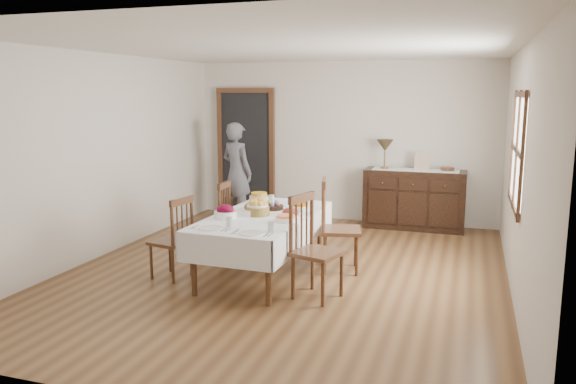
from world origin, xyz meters
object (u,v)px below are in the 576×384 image
(chair_left_near, at_px, (174,238))
(chair_right_far, at_px, (336,225))
(dining_table, at_px, (263,222))
(sideboard, at_px, (414,199))
(person, at_px, (237,169))
(chair_right_near, at_px, (313,246))
(table_lamp, at_px, (385,146))
(chair_left_far, at_px, (215,219))

(chair_left_near, distance_m, chair_right_far, 1.89)
(dining_table, height_order, chair_left_near, chair_left_near)
(sideboard, xyz_separation_m, person, (-2.81, -0.43, 0.41))
(sideboard, bearing_deg, chair_right_near, -101.52)
(chair_right_near, bearing_deg, table_lamp, 14.01)
(sideboard, distance_m, table_lamp, 0.94)
(dining_table, height_order, table_lamp, table_lamp)
(chair_left_near, bearing_deg, person, -159.68)
(dining_table, xyz_separation_m, sideboard, (1.43, 2.88, -0.17))
(chair_right_near, height_order, chair_right_far, chair_right_far)
(dining_table, bearing_deg, sideboard, 65.37)
(sideboard, relative_size, table_lamp, 3.33)
(chair_left_near, bearing_deg, dining_table, 126.76)
(chair_left_far, relative_size, person, 0.56)
(dining_table, height_order, chair_right_far, chair_right_far)
(chair_left_far, xyz_separation_m, chair_right_far, (1.63, -0.13, 0.07))
(chair_left_near, bearing_deg, chair_right_near, 98.66)
(chair_left_far, relative_size, sideboard, 0.63)
(chair_left_far, bearing_deg, person, -168.66)
(dining_table, bearing_deg, chair_left_near, -152.67)
(chair_left_far, bearing_deg, chair_left_near, -6.62)
(chair_left_far, distance_m, chair_right_far, 1.64)
(chair_left_far, bearing_deg, chair_right_far, 81.97)
(dining_table, distance_m, sideboard, 3.22)
(chair_right_near, bearing_deg, chair_right_far, 16.23)
(chair_left_far, relative_size, chair_right_near, 0.91)
(chair_left_near, xyz_separation_m, person, (-0.46, 2.88, 0.39))
(chair_right_far, bearing_deg, chair_right_near, 165.02)
(dining_table, xyz_separation_m, table_lamp, (0.96, 2.85, 0.65))
(chair_left_far, distance_m, sideboard, 3.28)
(chair_right_near, relative_size, sideboard, 0.70)
(sideboard, height_order, table_lamp, table_lamp)
(chair_left_far, height_order, person, person)
(dining_table, relative_size, sideboard, 1.38)
(chair_left_near, height_order, person, person)
(table_lamp, bearing_deg, chair_right_far, -94.53)
(chair_right_near, relative_size, chair_right_far, 0.97)
(chair_left_near, height_order, sideboard, chair_left_near)
(dining_table, height_order, chair_left_far, chair_left_far)
(chair_left_far, height_order, table_lamp, table_lamp)
(person, bearing_deg, sideboard, -149.35)
(chair_left_far, distance_m, chair_right_near, 1.92)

